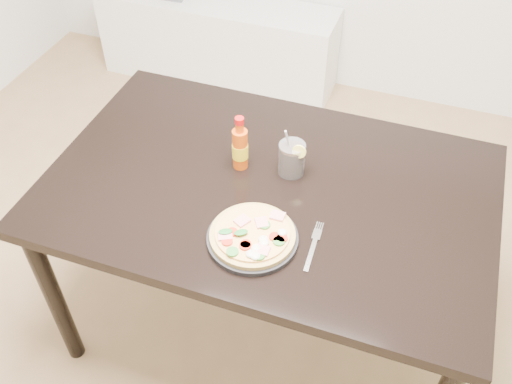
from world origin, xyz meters
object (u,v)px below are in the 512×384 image
(media_console, at_px, (218,42))
(pizza, at_px, (253,235))
(hot_sauce_bottle, at_px, (240,148))
(fork, at_px, (314,245))
(dining_table, at_px, (268,203))
(plate, at_px, (253,238))
(cola_cup, at_px, (292,159))

(media_console, bearing_deg, pizza, -64.14)
(hot_sauce_bottle, height_order, fork, hot_sauce_bottle)
(dining_table, bearing_deg, media_console, 118.27)
(plate, distance_m, pizza, 0.02)
(cola_cup, bearing_deg, plate, -93.28)
(dining_table, relative_size, hot_sauce_bottle, 7.22)
(cola_cup, xyz_separation_m, media_console, (-0.88, 1.47, -0.55))
(fork, xyz_separation_m, media_console, (-1.04, 1.75, -0.50))
(pizza, relative_size, fork, 1.30)
(pizza, height_order, hot_sauce_bottle, hot_sauce_bottle)
(dining_table, height_order, media_console, dining_table)
(cola_cup, height_order, media_console, cola_cup)
(pizza, height_order, fork, pizza)
(fork, bearing_deg, hot_sauce_bottle, 139.47)
(dining_table, height_order, pizza, pizza)
(plate, height_order, pizza, pizza)
(cola_cup, relative_size, media_console, 0.12)
(plate, relative_size, hot_sauce_bottle, 1.35)
(hot_sauce_bottle, relative_size, cola_cup, 1.12)
(media_console, bearing_deg, hot_sauce_bottle, -64.34)
(plate, relative_size, cola_cup, 1.51)
(fork, height_order, media_console, fork)
(media_console, bearing_deg, plate, -64.16)
(fork, relative_size, media_console, 0.13)
(hot_sauce_bottle, bearing_deg, cola_cup, 10.02)
(cola_cup, bearing_deg, pizza, -92.80)
(media_console, bearing_deg, cola_cup, -59.04)
(fork, bearing_deg, plate, -169.09)
(pizza, relative_size, media_console, 0.17)
(dining_table, height_order, hot_sauce_bottle, hot_sauce_bottle)
(hot_sauce_bottle, distance_m, cola_cup, 0.17)
(hot_sauce_bottle, height_order, media_console, hot_sauce_bottle)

